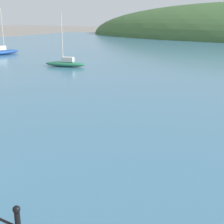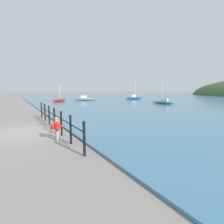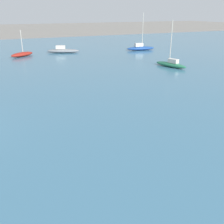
# 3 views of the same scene
# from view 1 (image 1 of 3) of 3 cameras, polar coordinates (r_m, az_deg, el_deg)

# --- Properties ---
(water) EXTENTS (80.00, 60.00, 0.10)m
(water) POSITION_cam_1_polar(r_m,az_deg,el_deg) (34.45, 17.07, 9.97)
(water) COLOR teal
(water) RESTS_ON ground
(boat_green_fishing) EXTENTS (1.54, 3.82, 4.56)m
(boat_green_fishing) POSITION_cam_1_polar(r_m,az_deg,el_deg) (34.57, -19.35, 10.39)
(boat_green_fishing) COLOR #1E4793
(boat_green_fishing) RESTS_ON water
(boat_far_left) EXTENTS (3.43, 1.65, 4.06)m
(boat_far_left) POSITION_cam_1_polar(r_m,az_deg,el_deg) (25.14, -8.52, 8.83)
(boat_far_left) COLOR #287551
(boat_far_left) RESTS_ON water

